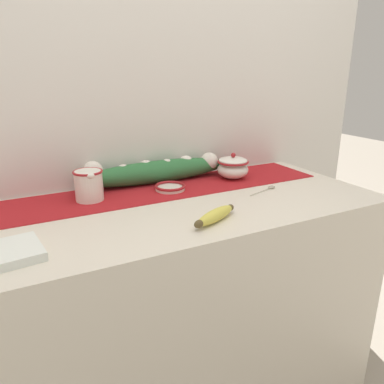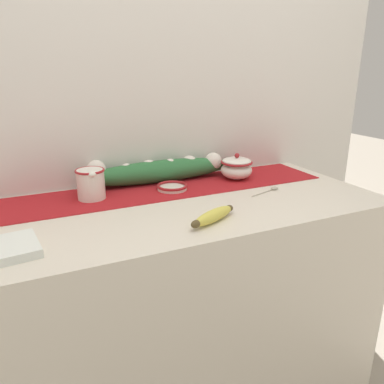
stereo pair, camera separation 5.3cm
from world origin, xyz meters
TOP-DOWN VIEW (x-y plane):
  - countertop at (0.00, 0.00)m, footprint 1.38×0.63m
  - back_wall at (0.00, 0.33)m, footprint 2.18×0.04m
  - table_runner at (0.00, 0.17)m, footprint 1.27×0.27m
  - cream_pitcher at (-0.29, 0.17)m, footprint 0.10×0.12m
  - sugar_bowl at (0.30, 0.17)m, footprint 0.13×0.13m
  - small_dish at (0.01, 0.15)m, footprint 0.12×0.12m
  - banana at (0.00, -0.19)m, footprint 0.19×0.11m
  - spoon at (0.35, -0.01)m, footprint 0.15×0.06m
  - napkin_stack at (-0.56, -0.15)m, footprint 0.17×0.17m
  - poinsettia_garland at (0.00, 0.26)m, footprint 0.65×0.10m

SIDE VIEW (x-z plane):
  - countertop at x=0.00m, z-range 0.00..0.90m
  - table_runner at x=0.00m, z-range 0.90..0.91m
  - spoon at x=0.35m, z-range 0.90..0.91m
  - napkin_stack at x=-0.56m, z-range 0.90..0.93m
  - small_dish at x=0.01m, z-range 0.91..0.93m
  - banana at x=0.00m, z-range 0.90..0.94m
  - sugar_bowl at x=0.30m, z-range 0.90..1.01m
  - poinsettia_garland at x=0.00m, z-range 0.90..1.01m
  - cream_pitcher at x=-0.29m, z-range 0.91..1.02m
  - back_wall at x=0.00m, z-range 0.00..2.40m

